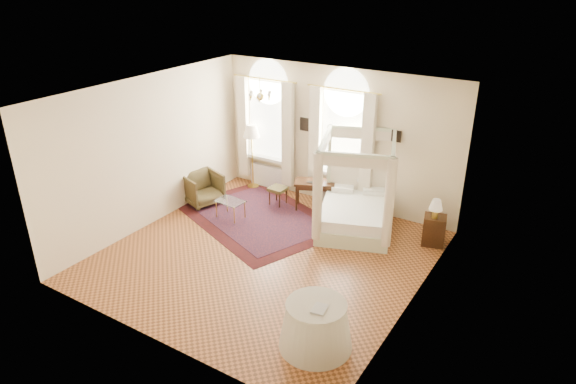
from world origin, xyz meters
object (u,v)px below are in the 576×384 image
Objects in this scene: writing_desk at (315,185)px; coffee_table at (230,203)px; nightstand at (434,230)px; side_table at (316,325)px; canopy_bed at (355,210)px; stool at (278,190)px; floor_lamp at (252,134)px; armchair at (203,188)px.

writing_desk reaches higher than coffee_table.
writing_desk is at bearing 176.88° from nightstand.
canopy_bed is at bearing 106.53° from side_table.
stool is 1.66m from floor_lamp.
side_table is at bearing -45.72° from floor_lamp.
writing_desk is (-1.26, 0.46, 0.13)m from canopy_bed.
stool is at bearing 65.80° from coffee_table.
stool is at bearing -41.08° from armchair.
coffee_table is at bearing 143.91° from side_table.
coffee_table is (-4.33, -1.29, 0.07)m from nightstand.
side_table is at bearing -36.09° from coffee_table.
floor_lamp reaches higher than coffee_table.
stool is 0.67× the size of coffee_table.
canopy_bed is at bearing -59.58° from armchair.
floor_lamp is (-3.27, 0.75, 0.96)m from canopy_bed.
armchair is 0.75× the size of side_table.
floor_lamp is (-2.01, 0.29, 0.84)m from writing_desk.
side_table is (4.38, -4.49, -1.06)m from floor_lamp.
stool is 0.53× the size of armchair.
nightstand is 0.56× the size of side_table.
nightstand is 0.95× the size of coffee_table.
canopy_bed is 3.90m from side_table.
armchair is at bearing -150.70° from stool.
nightstand reaches higher than stool.
coffee_table is 2.13m from floor_lamp.
nightstand is 0.38× the size of floor_lamp.
nightstand is 1.41× the size of stool.
nightstand is 5.49m from armchair.
floor_lamp is at bearing 167.09° from canopy_bed.
stool is at bearing -178.35° from nightstand.
canopy_bed is 2.20× the size of writing_desk.
side_table reaches higher than armchair.
canopy_bed reaches higher than coffee_table.
canopy_bed reaches higher than stool.
armchair is (-3.72, -0.71, -0.09)m from canopy_bed.
nightstand is at bearing 10.06° from canopy_bed.
canopy_bed reaches higher than nightstand.
stool is (-0.86, -0.27, -0.23)m from writing_desk.
armchair reaches higher than stool.
floor_lamp reaches higher than writing_desk.
floor_lamp reaches higher than armchair.
stool is 0.40× the size of side_table.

